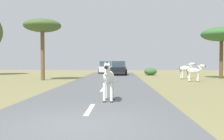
% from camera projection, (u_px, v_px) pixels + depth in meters
% --- Properties ---
extents(ground_plane, '(90.00, 90.00, 0.00)m').
position_uv_depth(ground_plane, '(76.00, 126.00, 6.23)').
color(ground_plane, olive).
extents(road, '(6.00, 64.00, 0.05)m').
position_uv_depth(road, '(80.00, 126.00, 6.22)').
color(road, '#56595B').
rests_on(road, ground_plane).
extents(lane_markings, '(0.16, 56.00, 0.01)m').
position_uv_depth(lane_markings, '(73.00, 136.00, 5.22)').
color(lane_markings, silver).
rests_on(lane_markings, road).
extents(zebra_0, '(0.50, 1.72, 1.62)m').
position_uv_depth(zebra_0, '(108.00, 78.00, 9.92)').
color(zebra_0, silver).
rests_on(zebra_0, road).
extents(zebra_1, '(1.74, 0.76, 1.67)m').
position_uv_depth(zebra_1, '(186.00, 69.00, 23.91)').
color(zebra_1, silver).
rests_on(zebra_1, ground_plane).
extents(zebra_2, '(1.60, 0.47, 1.51)m').
position_uv_depth(zebra_2, '(195.00, 71.00, 20.50)').
color(zebra_2, silver).
rests_on(zebra_2, ground_plane).
extents(car_0, '(2.19, 4.42, 1.74)m').
position_uv_depth(car_0, '(119.00, 69.00, 30.93)').
color(car_0, black).
rests_on(car_0, road).
extents(car_1, '(2.12, 4.39, 1.74)m').
position_uv_depth(car_1, '(106.00, 68.00, 36.06)').
color(car_1, white).
rests_on(car_1, road).
extents(tree_0, '(3.37, 3.37, 5.56)m').
position_uv_depth(tree_0, '(42.00, 27.00, 22.20)').
color(tree_0, brown).
rests_on(tree_0, ground_plane).
extents(tree_4, '(3.98, 3.98, 5.14)m').
position_uv_depth(tree_4, '(222.00, 35.00, 24.38)').
color(tree_4, brown).
rests_on(tree_4, ground_plane).
extents(bush_1, '(1.58, 1.42, 0.95)m').
position_uv_depth(bush_1, '(150.00, 71.00, 30.87)').
color(bush_1, '#386633').
rests_on(bush_1, ground_plane).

